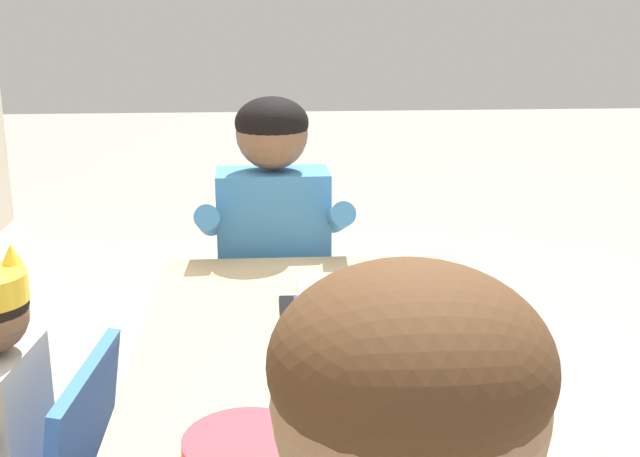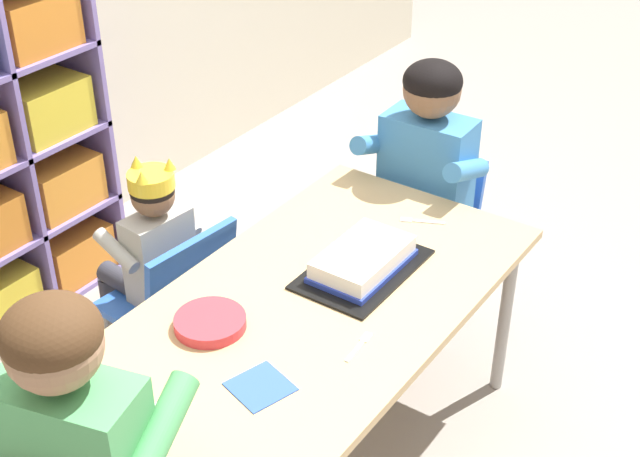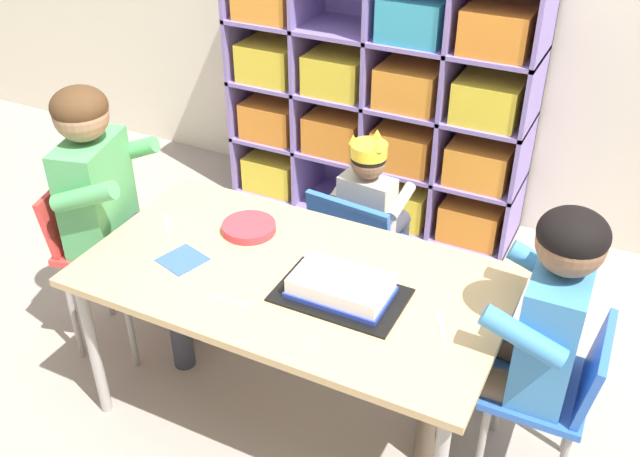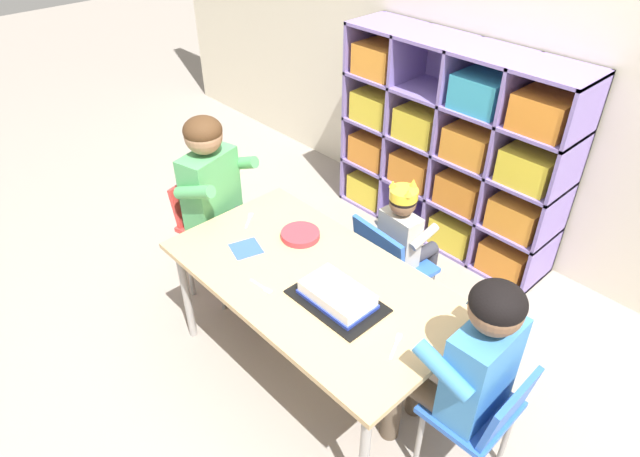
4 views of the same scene
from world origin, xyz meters
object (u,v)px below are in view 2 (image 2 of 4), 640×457
activity_table (315,313)px  paper_plate_stack (210,322)px  guest_at_table_side (418,177)px  classroom_chair_guest_side (428,221)px  fork_beside_plate_stack (420,221)px  fork_near_cake_tray (360,345)px  classroom_chair_blue (177,296)px  child_with_crown (150,248)px  adult_helper_seated (95,441)px  fork_by_napkin (159,404)px  birthday_cake_on_tray (363,262)px

activity_table → paper_plate_stack: size_ratio=7.23×
activity_table → guest_at_table_side: size_ratio=1.34×
classroom_chair_guest_side → fork_beside_plate_stack: 0.42m
activity_table → fork_beside_plate_stack: bearing=-4.4°
paper_plate_stack → fork_near_cake_tray: size_ratio=1.50×
activity_table → classroom_chair_blue: size_ratio=2.10×
fork_beside_plate_stack → classroom_chair_guest_side: bearing=87.1°
paper_plate_stack → fork_near_cake_tray: (0.16, -0.36, -0.01)m
classroom_chair_blue → fork_near_cake_tray: size_ratio=5.16×
guest_at_table_side → paper_plate_stack: bearing=-94.6°
child_with_crown → adult_helper_seated: size_ratio=0.78×
adult_helper_seated → fork_beside_plate_stack: adult_helper_seated is taller
classroom_chair_blue → fork_beside_plate_stack: size_ratio=5.04×
activity_table → fork_by_napkin: size_ratio=12.73×
activity_table → classroom_chair_guest_side: size_ratio=2.15×
guest_at_table_side → adult_helper_seated: bearing=-89.2°
paper_plate_stack → fork_near_cake_tray: 0.39m
classroom_chair_blue → fork_beside_plate_stack: (0.51, -0.57, 0.22)m
activity_table → child_with_crown: 0.64m
paper_plate_stack → classroom_chair_blue: bearing=55.8°
fork_near_cake_tray → fork_by_napkin: same height
birthday_cake_on_tray → fork_by_napkin: bearing=172.6°
classroom_chair_blue → fork_beside_plate_stack: bearing=137.3°
fork_near_cake_tray → child_with_crown: bearing=-102.6°
guest_at_table_side → fork_near_cake_tray: 0.89m
fork_near_cake_tray → fork_by_napkin: 0.52m
child_with_crown → fork_near_cake_tray: bearing=88.1°
guest_at_table_side → paper_plate_stack: size_ratio=5.40×
child_with_crown → guest_at_table_side: 0.91m
classroom_chair_guest_side → birthday_cake_on_tray: 0.72m
adult_helper_seated → fork_beside_plate_stack: size_ratio=8.51×
child_with_crown → paper_plate_stack: 0.56m
paper_plate_stack → fork_beside_plate_stack: paper_plate_stack is taller
adult_helper_seated → fork_by_napkin: 0.22m
fork_near_cake_tray → fork_beside_plate_stack: 0.63m
adult_helper_seated → child_with_crown: bearing=-66.6°
activity_table → adult_helper_seated: adult_helper_seated is taller
classroom_chair_guest_side → paper_plate_stack: 1.13m
paper_plate_stack → fork_by_napkin: bearing=-162.4°
child_with_crown → paper_plate_stack: (-0.27, -0.48, 0.10)m
child_with_crown → adult_helper_seated: adult_helper_seated is taller
birthday_cake_on_tray → fork_by_napkin: (-0.73, 0.10, -0.03)m
guest_at_table_side → child_with_crown: bearing=-127.8°
fork_beside_plate_stack → birthday_cake_on_tray: bearing=-116.2°
fork_near_cake_tray → guest_at_table_side: bearing=-165.4°
child_with_crown → activity_table: bearing=94.6°
guest_at_table_side → fork_beside_plate_stack: guest_at_table_side is taller
activity_table → paper_plate_stack: (-0.26, 0.15, 0.07)m
paper_plate_stack → fork_beside_plate_stack: (0.77, -0.19, -0.01)m
guest_at_table_side → fork_beside_plate_stack: bearing=-60.8°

